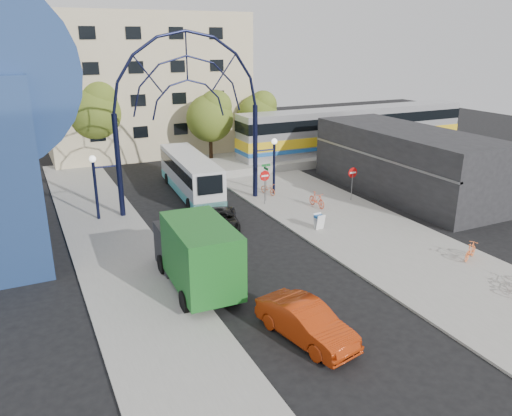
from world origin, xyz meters
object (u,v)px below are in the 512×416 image
street_name_sign (266,174)px  city_bus (190,174)px  tree_north_a (211,115)px  red_sedan (306,322)px  tree_north_c (259,112)px  gateway_arch (188,85)px  stop_sign (265,179)px  sandwich_board (319,220)px  tree_north_b (95,109)px  green_truck (195,253)px  bike_near_b (317,200)px  train_car (355,129)px  bike_near_a (268,189)px  black_suv (223,219)px  bike_far_b (470,251)px  do_not_enter_sign (352,176)px

street_name_sign → city_bus: city_bus is taller
tree_north_a → red_sedan: 31.04m
tree_north_c → red_sedan: size_ratio=1.39×
gateway_arch → street_name_sign: 8.38m
stop_sign → sandwich_board: (0.80, -6.02, -1.25)m
tree_north_b → green_truck: size_ratio=1.13×
tree_north_b → bike_near_b: size_ratio=4.47×
sandwich_board → train_car: bearing=48.1°
tree_north_a → red_sedan: bearing=-104.1°
gateway_arch → train_car: 22.27m
bike_near_a → red_sedan: bearing=-125.6°
tree_north_c → red_sedan: (-13.50, -31.87, -3.50)m
black_suv → bike_near_b: bike_near_b is taller
bike_near_b → red_sedan: bearing=-127.7°
city_bus → black_suv: bearing=-90.0°
street_name_sign → bike_far_b: 15.11m
stop_sign → bike_near_b: stop_sign is taller
sandwich_board → bike_near_b: (2.21, 3.76, -0.08)m
black_suv → bike_near_a: bearing=57.2°
train_car → red_sedan: (-21.38, -25.95, -2.13)m
tree_north_c → black_suv: (-11.76, -18.80, -3.70)m
stop_sign → street_name_sign: 0.74m
train_car → green_truck: bearing=-140.4°
street_name_sign → tree_north_b: bearing=117.7°
train_car → black_suv: (-19.64, -12.88, -2.33)m
black_suv → street_name_sign: bearing=52.6°
train_car → red_sedan: 33.69m
gateway_arch → street_name_sign: size_ratio=4.87×
gateway_arch → street_name_sign: (5.20, -1.40, -6.43)m
city_bus → green_truck: bearing=-103.7°
tree_north_a → tree_north_b: bearing=158.2°
red_sedan → bike_near_a: size_ratio=2.86×
stop_sign → street_name_sign: (0.40, 0.60, 0.14)m
street_name_sign → red_sedan: size_ratio=0.60×
do_not_enter_sign → bike_near_a: do_not_enter_sign is taller
train_car → sandwich_board: bearing=-131.9°
stop_sign → tree_north_b: (-8.68, 17.93, 3.27)m
train_car → bike_near_b: size_ratio=14.03×
gateway_arch → tree_north_c: size_ratio=2.10×
sandwich_board → tree_north_b: bearing=111.6°
tree_north_b → tree_north_c: (16.00, -2.00, -0.99)m
stop_sign → street_name_sign: street_name_sign is taller
street_name_sign → red_sedan: street_name_sign is taller
sandwich_board → bike_near_b: 4.37m
street_name_sign → tree_north_b: (-9.08, 17.33, 3.14)m
street_name_sign → tree_north_a: tree_north_a is taller
tree_north_b → bike_near_a: tree_north_b is taller
tree_north_a → green_truck: size_ratio=0.99×
do_not_enter_sign → bike_near_a: (-4.90, 4.00, -1.43)m
green_truck → red_sedan: (2.43, -6.28, -0.99)m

